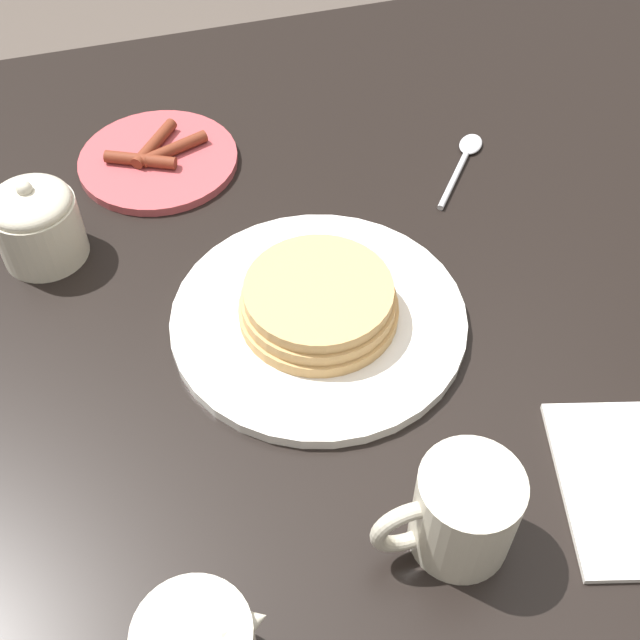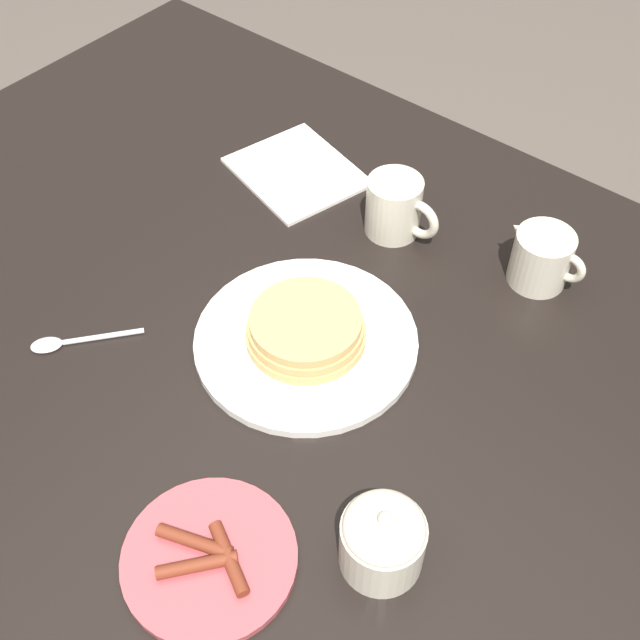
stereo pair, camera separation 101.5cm
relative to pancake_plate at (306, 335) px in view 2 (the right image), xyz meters
The scene contains 9 objects.
ground_plane 0.77m from the pancake_plate, 153.43° to the right, with size 8.00×8.00×0.00m, color #51473F.
dining_table 0.13m from the pancake_plate, 153.43° to the right, with size 1.45×1.08×0.75m.
pancake_plate is the anchor object (origin of this frame).
side_plate_bacon 0.30m from the pancake_plate, 69.19° to the right, with size 0.18×0.18×0.02m.
coffee_mug 0.24m from the pancake_plate, 97.87° to the left, with size 0.11×0.08×0.09m.
creamer_pitcher 0.33m from the pancake_plate, 59.49° to the left, with size 0.11×0.08×0.09m.
sugar_bowl 0.30m from the pancake_plate, 35.20° to the right, with size 0.09×0.09×0.09m.
napkin 0.34m from the pancake_plate, 132.28° to the left, with size 0.22×0.20×0.01m.
spoon 0.30m from the pancake_plate, 140.84° to the right, with size 0.10×0.12×0.01m.
Camera 2 is at (0.46, -0.46, 1.53)m, focal length 45.00 mm.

